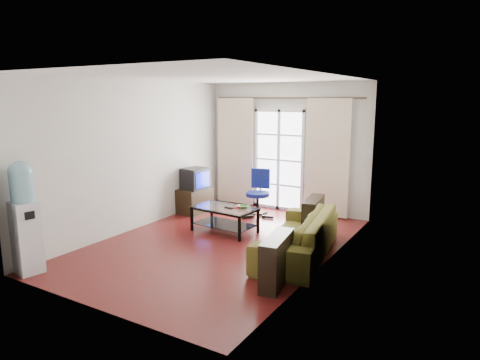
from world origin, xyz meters
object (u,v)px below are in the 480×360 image
at_px(coffee_table, 225,216).
at_px(tv_stand, 195,200).
at_px(sofa, 298,234).
at_px(water_cooler, 25,215).
at_px(crt_tv, 194,178).
at_px(task_chair, 258,203).

xyz_separation_m(coffee_table, tv_stand, (-1.27, 0.80, -0.04)).
distance_m(sofa, water_cooler, 3.90).
distance_m(crt_tv, water_cooler, 3.74).
distance_m(tv_stand, crt_tv, 0.47).
xyz_separation_m(sofa, crt_tv, (-2.86, 1.20, 0.41)).
height_order(tv_stand, task_chair, task_chair).
bearing_deg(task_chair, sofa, -58.11).
height_order(task_chair, water_cooler, water_cooler).
relative_size(sofa, tv_stand, 3.34).
relative_size(crt_tv, task_chair, 0.56).
height_order(coffee_table, water_cooler, water_cooler).
height_order(coffee_table, task_chair, task_chair).
distance_m(sofa, crt_tv, 3.13).
distance_m(tv_stand, water_cooler, 3.78).
distance_m(coffee_table, tv_stand, 1.50).
xyz_separation_m(coffee_table, water_cooler, (-1.33, -2.93, 0.53)).
bearing_deg(sofa, coffee_table, -113.26).
relative_size(crt_tv, water_cooler, 0.34).
bearing_deg(water_cooler, task_chair, 81.92).
bearing_deg(task_chair, water_cooler, -121.35).
bearing_deg(task_chair, coffee_table, -105.41).
relative_size(tv_stand, water_cooler, 0.45).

